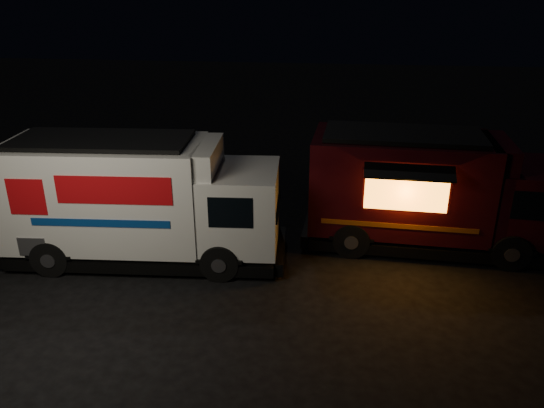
# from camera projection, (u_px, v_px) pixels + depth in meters

# --- Properties ---
(ground) EXTENTS (80.00, 80.00, 0.00)m
(ground) POSITION_uv_depth(u_px,v_px,m) (226.00, 278.00, 13.43)
(ground) COLOR black
(ground) RESTS_ON ground
(white_truck) EXTENTS (7.49, 3.00, 3.32)m
(white_truck) POSITION_uv_depth(u_px,v_px,m) (145.00, 200.00, 13.84)
(white_truck) COLOR silver
(white_truck) RESTS_ON ground
(red_truck) EXTENTS (7.08, 2.89, 3.24)m
(red_truck) POSITION_uv_depth(u_px,v_px,m) (432.00, 191.00, 14.58)
(red_truck) COLOR #36090D
(red_truck) RESTS_ON ground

